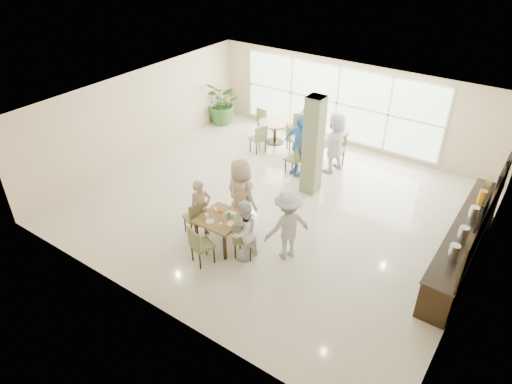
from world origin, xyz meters
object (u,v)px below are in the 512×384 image
Objects in this scene: adult_a at (299,145)px; adult_b at (335,142)px; buffet_counter at (465,241)px; potted_plant at (223,103)px; adult_standing at (308,122)px; main_table at (221,221)px; teen_standing at (287,225)px; teen_right at (244,231)px; teen_left at (201,209)px; round_table_right at (311,145)px; round_table_left at (275,127)px; teen_far at (241,194)px.

adult_a is 1.01× the size of adult_b.
potted_plant is (-9.26, 3.01, 0.25)m from buffet_counter.
adult_standing is (-0.77, 1.90, -0.13)m from adult_a.
adult_a is 1.10m from adult_b.
main_table is 0.58× the size of teen_standing.
teen_right is at bearing -146.18° from buffet_counter.
teen_left is (-5.48, -2.61, 0.19)m from buffet_counter.
adult_standing is (-5.85, 3.25, 0.25)m from buffet_counter.
adult_standing is at bearing 150.91° from buffet_counter.
adult_a reaches higher than round_table_right.
round_table_left is 0.60× the size of teen_far.
round_table_left is 0.59× the size of adult_a.
round_table_right is at bearing 105.27° from adult_a.
round_table_right is 0.63× the size of adult_a.
adult_b is (0.53, 4.77, 0.27)m from main_table.
teen_standing is (0.75, 0.62, 0.10)m from teen_right.
adult_a is at bearing -162.03° from teen_right.
teen_left is 0.80× the size of teen_far.
buffet_counter reaches higher than teen_left.
main_table and round_table_right have the same top height.
teen_left is 0.87× the size of teen_standing.
main_table is 0.90× the size of round_table_left.
adult_standing is at bearing -159.23° from teen_right.
buffet_counter is at bearing -149.63° from teen_far.
teen_right is at bearing 104.68° from adult_standing.
buffet_counter reaches higher than round_table_right.
main_table is 0.21× the size of buffet_counter.
round_table_right is 0.25× the size of buffet_counter.
main_table is 0.53× the size of adult_a.
main_table is at bearing -94.45° from teen_right.
buffet_counter is 2.52× the size of teen_far.
round_table_left is 0.59× the size of adult_b.
potted_plant is 1.07× the size of teen_left.
teen_standing is at bearing 134.24° from teen_right.
potted_plant reaches higher than teen_left.
teen_left is at bearing -94.05° from round_table_right.
teen_standing is 4.37m from adult_b.
teen_standing is (1.55, -0.35, -0.08)m from teen_far.
potted_plant is 0.94× the size of teen_standing.
adult_standing is (3.41, 0.25, 0.01)m from potted_plant.
main_table is 0.53× the size of adult_b.
adult_b is at bearing 57.23° from adult_a.
teen_left is at bearing -154.55° from buffet_counter.
round_table_left is 0.69× the size of potted_plant.
main_table and round_table_left have the same top height.
buffet_counter is at bearing 128.36° from teen_right.
teen_right is (5.15, -5.76, -0.04)m from potted_plant.
adult_b reaches higher than round_table_left.
adult_a reaches higher than adult_b.
main_table is 7.17m from potted_plant.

